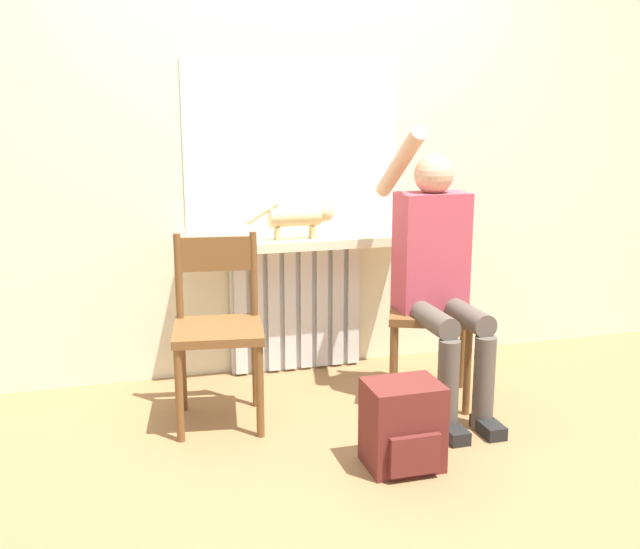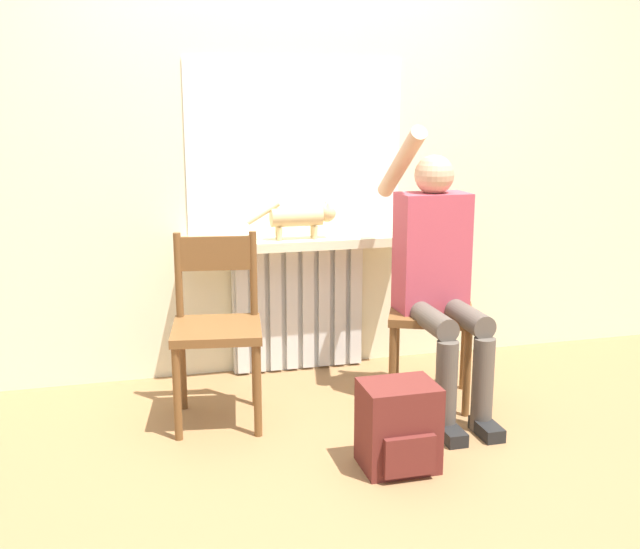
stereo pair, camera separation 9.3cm
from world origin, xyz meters
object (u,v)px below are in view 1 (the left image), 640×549
(chair_right, at_px, (431,308))
(cat, at_px, (301,217))
(person, at_px, (438,268))
(backpack, at_px, (403,426))
(chair_left, at_px, (218,325))

(chair_right, bearing_deg, cat, 162.14)
(person, xyz_separation_m, backpack, (-0.41, -0.58, -0.52))
(cat, xyz_separation_m, backpack, (0.12, -1.16, -0.71))
(chair_left, distance_m, chair_right, 1.07)
(chair_right, relative_size, person, 0.64)
(chair_right, distance_m, backpack, 0.85)
(chair_left, relative_size, backpack, 2.43)
(chair_right, distance_m, cat, 0.84)
(backpack, bearing_deg, cat, 96.05)
(chair_right, relative_size, backpack, 2.43)
(chair_right, xyz_separation_m, backpack, (-0.42, -0.68, -0.29))
(person, xyz_separation_m, cat, (-0.53, 0.58, 0.19))
(cat, bearing_deg, backpack, -83.95)
(chair_left, xyz_separation_m, cat, (0.53, 0.47, 0.42))
(person, distance_m, cat, 0.81)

